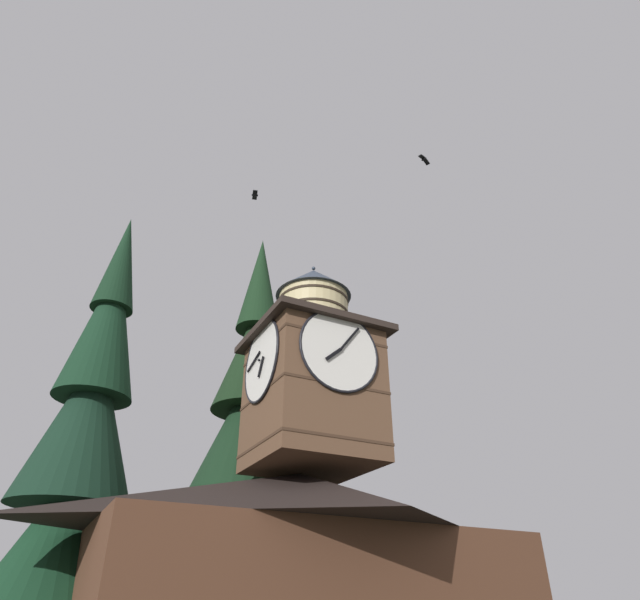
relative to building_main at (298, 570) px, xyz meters
The scene contains 7 objects.
building_main is the anchor object (origin of this frame).
clock_tower 6.79m from the building_main, 90.62° to the left, with size 4.85×4.85×8.48m.
pine_tree_behind 6.09m from the building_main, 83.48° to the right, with size 6.95×6.95×19.46m.
pine_tree_aside 8.88m from the building_main, 23.30° to the right, with size 5.34×5.34×17.67m.
moon 46.26m from the building_main, 112.39° to the right, with size 1.64×1.64×1.64m.
flying_bird_high 15.92m from the building_main, 112.74° to the left, with size 0.68×0.40×0.13m.
flying_bird_low 13.71m from the building_main, 35.87° to the left, with size 0.33×0.57×0.15m.
Camera 1 is at (7.26, 16.16, 1.95)m, focal length 30.58 mm.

